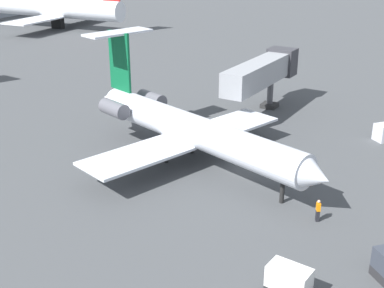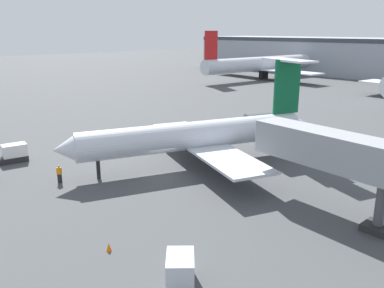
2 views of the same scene
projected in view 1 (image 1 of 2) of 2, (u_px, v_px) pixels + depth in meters
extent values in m
cube|color=#424447|center=(235.00, 176.00, 44.21)|extent=(400.00, 400.00, 0.10)
cylinder|color=silver|center=(194.00, 131.00, 45.17)|extent=(10.51, 23.28, 2.80)
cone|color=silver|center=(316.00, 176.00, 36.55)|extent=(3.24, 2.96, 2.66)
cone|color=silver|center=(111.00, 99.00, 53.85)|extent=(3.11, 3.24, 2.38)
cube|color=silver|center=(229.00, 125.00, 49.76)|extent=(10.38, 7.29, 0.24)
cube|color=silver|center=(137.00, 156.00, 42.76)|extent=(10.38, 7.29, 0.24)
cylinder|color=#595960|center=(152.00, 99.00, 52.49)|extent=(2.48, 3.52, 1.50)
cylinder|color=#595960|center=(114.00, 109.00, 49.60)|extent=(2.48, 3.52, 1.50)
cube|color=#0C5933|center=(120.00, 61.00, 50.94)|extent=(1.29, 3.10, 5.85)
cube|color=silver|center=(118.00, 33.00, 49.88)|extent=(7.21, 4.52, 0.20)
cylinder|color=black|center=(282.00, 192.00, 39.32)|extent=(0.36, 0.36, 1.80)
cylinder|color=black|center=(192.00, 144.00, 48.40)|extent=(0.36, 0.36, 1.80)
cylinder|color=black|center=(166.00, 153.00, 46.38)|extent=(0.36, 0.36, 1.80)
cube|color=gray|center=(259.00, 73.00, 57.10)|extent=(13.99, 3.46, 2.60)
cube|color=#333338|center=(282.00, 62.00, 62.26)|extent=(2.60, 3.34, 3.20)
cylinder|color=#4C4C51|center=(270.00, 93.00, 61.01)|extent=(0.70, 0.70, 3.64)
cube|color=#262626|center=(269.00, 105.00, 61.60)|extent=(1.80, 1.80, 0.50)
cube|color=black|center=(317.00, 216.00, 36.94)|extent=(0.39, 0.36, 0.85)
cube|color=orange|center=(318.00, 207.00, 36.67)|extent=(0.47, 0.42, 0.60)
sphere|color=tan|center=(319.00, 201.00, 36.51)|extent=(0.24, 0.24, 0.24)
cube|color=white|center=(289.00, 278.00, 28.90)|extent=(1.72, 2.57, 1.30)
cylinder|color=silver|center=(56.00, 8.00, 112.77)|extent=(5.81, 33.22, 4.24)
cube|color=silver|center=(57.00, 16.00, 113.41)|extent=(28.02, 7.32, 0.30)
cube|color=black|center=(58.00, 23.00, 114.01)|extent=(1.20, 2.80, 2.40)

